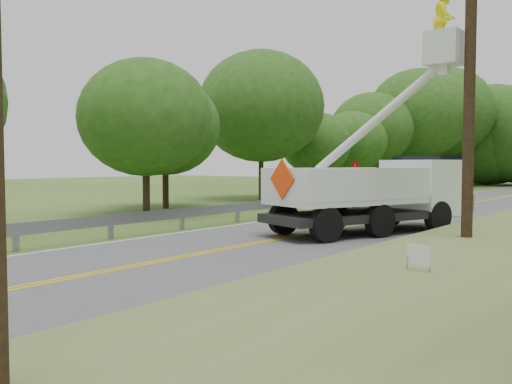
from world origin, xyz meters
The scene contains 9 objects.
ground centered at (0.00, 0.00, 0.00)m, with size 140.00×140.00×0.00m, color #355B1C.
road centered at (0.00, 14.00, 0.01)m, with size 7.20×96.00×0.03m.
guardrail centered at (-4.02, 14.91, 0.55)m, with size 0.18×48.00×0.77m.
treeline_left centered at (-10.45, 34.70, 6.19)m, with size 11.08×57.09×12.13m.
bucket_truck centered at (1.97, 11.11, 1.61)m, with size 5.67×7.75×7.14m.
suv_silver centered at (-2.05, 17.09, 0.80)m, with size 2.58×5.60×1.56m, color silver.
suv_darkgrey centered at (-1.32, 23.12, 0.74)m, with size 2.01×4.95×1.44m, color #373A3E.
stop_sign_permanent centered at (-4.99, 21.45, 1.64)m, with size 0.52×0.11×2.48m.
yard_sign centered at (5.74, 3.66, 0.57)m, with size 0.52×0.20×0.79m.
Camera 1 is at (9.58, -6.14, 2.31)m, focal length 37.88 mm.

